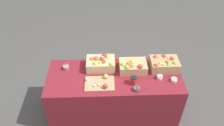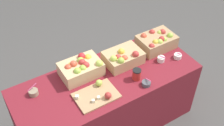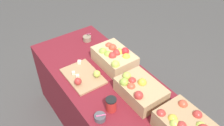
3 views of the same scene
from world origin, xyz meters
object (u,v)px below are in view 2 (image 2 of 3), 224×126
at_px(coffee_cup, 137,74).
at_px(sample_bowl_far, 161,59).
at_px(apple_crate_middle, 123,57).
at_px(cutting_board_front, 97,94).
at_px(sample_bowl_extra, 33,92).
at_px(apple_crate_left, 157,41).
at_px(apple_crate_right, 81,68).
at_px(sample_bowl_near, 178,56).
at_px(sample_bowl_mid, 146,83).

bearing_deg(coffee_cup, sample_bowl_far, 12.06).
height_order(apple_crate_middle, cutting_board_front, apple_crate_middle).
bearing_deg(sample_bowl_extra, sample_bowl_far, -11.00).
bearing_deg(sample_bowl_far, apple_crate_left, 63.96).
xyz_separation_m(sample_bowl_far, sample_bowl_extra, (-1.32, 0.26, -0.00)).
xyz_separation_m(apple_crate_right, cutting_board_front, (-0.00, -0.34, -0.07)).
relative_size(sample_bowl_near, coffee_cup, 0.84).
bearing_deg(sample_bowl_far, apple_crate_right, 162.15).
xyz_separation_m(apple_crate_left, apple_crate_middle, (-0.46, -0.02, -0.01)).
height_order(apple_crate_middle, coffee_cup, apple_crate_middle).
height_order(cutting_board_front, sample_bowl_extra, sample_bowl_extra).
distance_m(sample_bowl_mid, coffee_cup, 0.13).
bearing_deg(sample_bowl_extra, apple_crate_right, 0.60).
xyz_separation_m(sample_bowl_mid, sample_bowl_far, (0.35, 0.20, 0.01)).
distance_m(sample_bowl_near, sample_bowl_far, 0.19).
height_order(apple_crate_left, cutting_board_front, apple_crate_left).
distance_m(apple_crate_right, sample_bowl_mid, 0.66).
xyz_separation_m(sample_bowl_extra, coffee_cup, (0.94, -0.34, 0.03)).
distance_m(apple_crate_right, sample_bowl_far, 0.86).
bearing_deg(sample_bowl_mid, apple_crate_middle, 92.06).
height_order(cutting_board_front, sample_bowl_far, sample_bowl_far).
bearing_deg(sample_bowl_extra, apple_crate_middle, -3.94).
relative_size(sample_bowl_mid, coffee_cup, 0.75).
height_order(apple_crate_left, coffee_cup, apple_crate_left).
xyz_separation_m(apple_crate_middle, coffee_cup, (-0.02, -0.27, -0.02)).
bearing_deg(apple_crate_left, cutting_board_front, -162.69).
height_order(cutting_board_front, coffee_cup, coffee_cup).
relative_size(apple_crate_left, cutting_board_front, 1.00).
height_order(apple_crate_middle, sample_bowl_near, apple_crate_middle).
bearing_deg(sample_bowl_near, sample_bowl_far, 163.64).
relative_size(apple_crate_middle, sample_bowl_far, 3.93).
distance_m(apple_crate_middle, cutting_board_front, 0.53).
relative_size(sample_bowl_near, sample_bowl_far, 1.00).
bearing_deg(apple_crate_left, sample_bowl_far, -116.04).
relative_size(apple_crate_right, sample_bowl_far, 4.12).
distance_m(apple_crate_left, sample_bowl_mid, 0.62).
bearing_deg(sample_bowl_far, apple_crate_middle, 152.08).
relative_size(sample_bowl_near, sample_bowl_mid, 1.13).
bearing_deg(apple_crate_right, sample_bowl_near, -17.58).
height_order(sample_bowl_mid, coffee_cup, coffee_cup).
bearing_deg(coffee_cup, cutting_board_front, 179.10).
distance_m(sample_bowl_mid, sample_bowl_extra, 1.08).
bearing_deg(sample_bowl_far, sample_bowl_extra, 169.00).
bearing_deg(apple_crate_right, apple_crate_middle, -8.96).
bearing_deg(sample_bowl_near, sample_bowl_extra, 168.33).
relative_size(apple_crate_middle, sample_bowl_near, 3.93).
bearing_deg(sample_bowl_far, sample_bowl_mid, -149.64).
height_order(apple_crate_right, cutting_board_front, apple_crate_right).
relative_size(cutting_board_front, sample_bowl_mid, 4.57).
xyz_separation_m(sample_bowl_near, sample_bowl_mid, (-0.53, -0.15, -0.00)).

